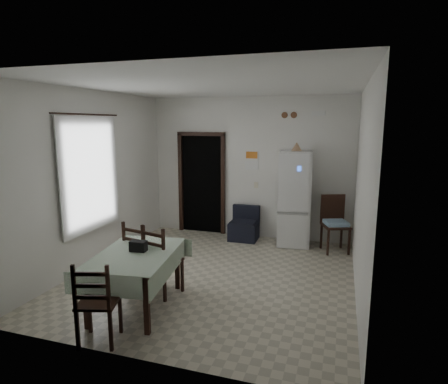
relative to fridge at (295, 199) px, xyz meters
name	(u,v)px	position (x,y,z in m)	size (l,w,h in m)	color
ground	(214,275)	(-0.99, -1.93, -0.92)	(4.50, 4.50, 0.00)	#B3AA92
ceiling	(214,85)	(-0.99, -1.93, 1.98)	(4.20, 4.50, 0.02)	white
wall_back	(249,168)	(-0.99, 0.32, 0.53)	(4.20, 0.02, 2.90)	white
wall_front	(136,221)	(-0.99, -4.18, 0.53)	(4.20, 0.02, 2.90)	white
wall_left	(96,179)	(-3.09, -1.93, 0.53)	(0.02, 4.50, 2.90)	white
wall_right	(362,192)	(1.11, -1.93, 0.53)	(0.02, 4.50, 2.90)	white
doorway	(205,183)	(-2.04, 0.52, 0.14)	(1.06, 0.52, 2.22)	black
window_recess	(85,174)	(-3.14, -2.13, 0.63)	(0.10, 1.20, 1.60)	silver
curtain	(91,174)	(-3.03, -2.13, 0.63)	(0.02, 1.45, 1.85)	silver
curtain_rod	(87,114)	(-3.02, -2.13, 1.58)	(0.02, 0.02, 1.60)	black
calendar	(252,160)	(-0.94, 0.31, 0.70)	(0.28, 0.02, 0.40)	white
calendar_image	(252,155)	(-0.94, 0.30, 0.80)	(0.24, 0.01, 0.14)	orange
light_switch	(256,185)	(-0.84, 0.31, 0.18)	(0.08, 0.02, 0.12)	beige
vent_left	(285,115)	(-0.29, 0.30, 1.60)	(0.12, 0.12, 0.03)	brown
vent_right	(294,115)	(-0.11, 0.30, 1.60)	(0.12, 0.12, 0.03)	brown
emergency_light	(319,113)	(0.36, 0.28, 1.63)	(0.25, 0.07, 0.09)	white
fridge	(295,199)	(0.00, 0.00, 0.00)	(0.60, 0.60, 1.85)	silver
tan_cone	(297,146)	(0.00, 0.00, 1.01)	(0.20, 0.20, 0.16)	#A67F5C
navy_seat	(244,223)	(-1.01, 0.00, -0.58)	(0.57, 0.55, 0.68)	black
corner_chair	(336,224)	(0.79, -0.20, -0.40)	(0.45, 0.45, 1.05)	black
dining_table	(137,280)	(-1.62, -3.19, -0.56)	(0.93, 1.41, 0.73)	#99AC93
black_bag	(138,246)	(-1.62, -3.11, -0.12)	(0.21, 0.13, 0.14)	black
dining_chair_far_left	(143,254)	(-1.83, -2.64, -0.42)	(0.43, 0.43, 1.00)	black
dining_chair_far_right	(163,259)	(-1.46, -2.74, -0.42)	(0.43, 0.43, 1.01)	black
dining_chair_near_head	(98,301)	(-1.59, -4.02, -0.45)	(0.41, 0.41, 0.95)	black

